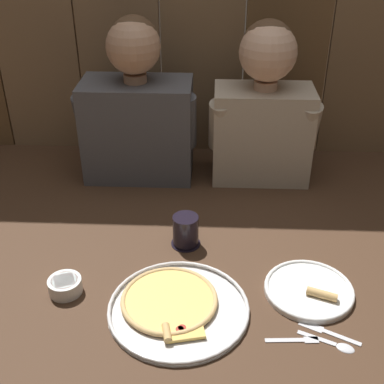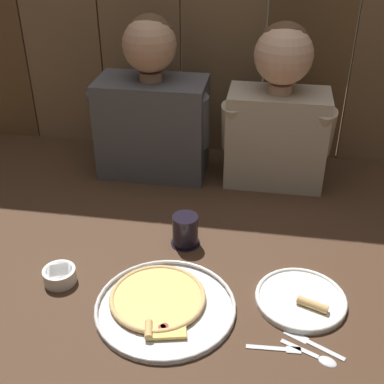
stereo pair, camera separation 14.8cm
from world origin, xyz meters
TOP-DOWN VIEW (x-y plane):
  - ground_plane at (0.00, 0.00)m, footprint 3.20×3.20m
  - pizza_tray at (-0.04, -0.19)m, footprint 0.37×0.37m
  - dinner_plate at (0.32, -0.11)m, footprint 0.24×0.24m
  - drinking_glass at (-0.03, 0.09)m, footprint 0.09×0.09m
  - dipping_bowl at (-0.34, -0.14)m, footprint 0.09×0.09m
  - table_fork at (0.26, -0.28)m, footprint 0.13×0.02m
  - table_knife at (0.34, -0.26)m, footprint 0.15×0.09m
  - table_spoon at (0.35, -0.29)m, footprint 0.14×0.07m
  - diner_left at (-0.22, 0.52)m, footprint 0.43×0.21m
  - diner_right at (0.22, 0.52)m, footprint 0.38×0.21m

SIDE VIEW (x-z plane):
  - ground_plane at x=0.00m, z-range 0.00..0.00m
  - table_knife at x=0.34m, z-range 0.00..0.00m
  - table_fork at x=0.26m, z-range 0.00..0.01m
  - table_spoon at x=0.35m, z-range 0.00..0.01m
  - dinner_plate at x=0.32m, z-range -0.01..0.03m
  - pizza_tray at x=-0.04m, z-range 0.00..0.02m
  - dipping_bowl at x=-0.34m, z-range 0.00..0.04m
  - drinking_glass at x=-0.03m, z-range 0.00..0.10m
  - diner_left at x=-0.22m, z-range -0.03..0.55m
  - diner_right at x=0.22m, z-range -0.01..0.56m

